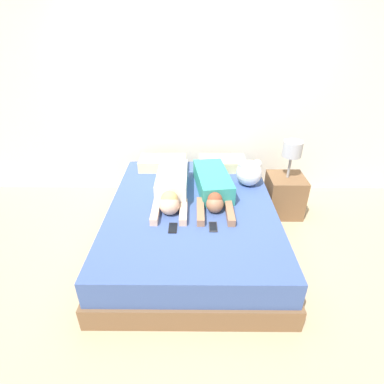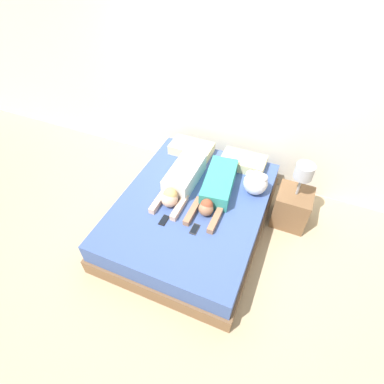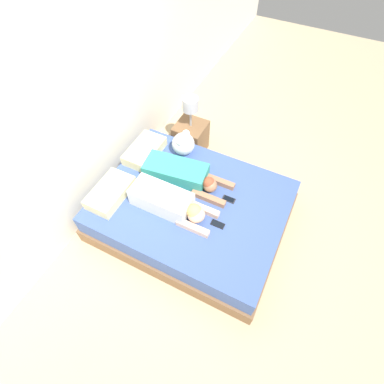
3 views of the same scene
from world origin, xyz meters
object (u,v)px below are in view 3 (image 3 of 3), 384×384
cell_phone_left (218,224)px  nightstand (191,136)px  pillow_head_right (145,151)px  person_left (170,203)px  cell_phone_right (229,199)px  bed (192,211)px  pillow_head_left (110,193)px  plush_toy (183,143)px  person_right (182,174)px

cell_phone_left → nightstand: nightstand is taller
pillow_head_right → person_left: person_left is taller
cell_phone_left → cell_phone_right: bearing=2.9°
bed → nightstand: size_ratio=2.33×
cell_phone_right → pillow_head_left: bearing=114.4°
pillow_head_left → bed: bearing=-66.7°
person_left → cell_phone_right: person_left is taller
cell_phone_right → plush_toy: plush_toy is taller
pillow_head_left → nightstand: 1.55m
cell_phone_left → plush_toy: (0.81, 0.84, 0.15)m
pillow_head_right → cell_phone_left: bearing=-113.2°
person_left → cell_phone_left: bearing=-85.6°
person_left → person_right: size_ratio=0.90×
plush_toy → cell_phone_left: bearing=-133.8°
person_left → plush_toy: size_ratio=3.24×
bed → cell_phone_right: size_ratio=14.65×
person_left → nightstand: bearing=17.2°
cell_phone_left → nightstand: (1.30, 0.99, -0.18)m
pillow_head_right → person_right: person_right is taller
cell_phone_left → pillow_head_left: bearing=99.1°
plush_toy → nightstand: size_ratio=0.32×
pillow_head_right → plush_toy: bearing=-58.4°
plush_toy → pillow_head_left: bearing=157.1°
cell_phone_left → plush_toy: 1.18m
pillow_head_left → cell_phone_left: size_ratio=3.87×
cell_phone_right → nightstand: 1.36m
person_right → plush_toy: size_ratio=3.61×
person_right → cell_phone_right: bearing=-92.7°
person_left → nightstand: 1.43m
bed → person_right: bearing=47.0°
pillow_head_right → person_left: 0.92m
person_right → plush_toy: (0.41, 0.20, 0.06)m
person_right → pillow_head_left: bearing=133.4°
cell_phone_right → plush_toy: size_ratio=0.49×
bed → cell_phone_right: 0.49m
person_left → cell_phone_right: bearing=-53.4°
person_left → cell_phone_left: 0.58m
pillow_head_left → person_right: (0.60, -0.63, 0.03)m
person_right → cell_phone_left: size_ratio=7.34×
nightstand → pillow_head_left: bearing=169.2°
person_left → cell_phone_right: size_ratio=6.59×
pillow_head_left → cell_phone_right: size_ratio=3.87×
pillow_head_right → person_right: size_ratio=0.53×
bed → cell_phone_left: cell_phone_left is taller
bed → nightstand: 1.27m
pillow_head_right → person_right: 0.65m
bed → nightstand: bearing=27.4°
person_left → cell_phone_left: size_ratio=6.59×
bed → cell_phone_left: size_ratio=14.65×
cell_phone_right → plush_toy: 0.95m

